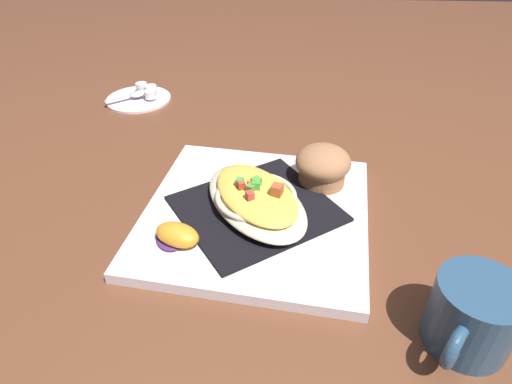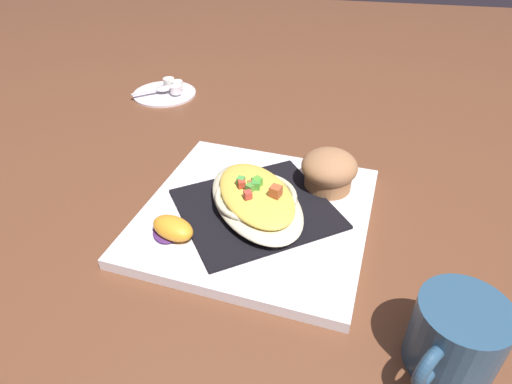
% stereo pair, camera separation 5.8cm
% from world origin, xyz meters
% --- Properties ---
extents(ground_plane, '(2.60, 2.60, 0.00)m').
position_xyz_m(ground_plane, '(0.00, 0.00, 0.00)').
color(ground_plane, brown).
extents(square_plate, '(0.33, 0.33, 0.02)m').
position_xyz_m(square_plate, '(0.00, 0.00, 0.01)').
color(square_plate, white).
rests_on(square_plate, ground_plane).
extents(folded_napkin, '(0.26, 0.26, 0.00)m').
position_xyz_m(folded_napkin, '(0.00, 0.00, 0.02)').
color(folded_napkin, black).
rests_on(folded_napkin, square_plate).
extents(gratin_dish, '(0.22, 0.19, 0.05)m').
position_xyz_m(gratin_dish, '(-0.00, -0.00, 0.04)').
color(gratin_dish, beige).
rests_on(gratin_dish, folded_napkin).
extents(muffin, '(0.08, 0.08, 0.06)m').
position_xyz_m(muffin, '(0.07, -0.09, 0.05)').
color(muffin, '#A46C43').
rests_on(muffin, square_plate).
extents(orange_garnish, '(0.06, 0.07, 0.03)m').
position_xyz_m(orange_garnish, '(-0.07, 0.09, 0.03)').
color(orange_garnish, '#4C2664').
rests_on(orange_garnish, square_plate).
extents(coffee_mug, '(0.10, 0.09, 0.08)m').
position_xyz_m(coffee_mug, '(-0.18, -0.22, 0.04)').
color(coffee_mug, '#2B4E6C').
rests_on(coffee_mug, ground_plane).
extents(creamer_saucer, '(0.13, 0.13, 0.01)m').
position_xyz_m(creamer_saucer, '(0.37, 0.27, 0.00)').
color(creamer_saucer, white).
rests_on(creamer_saucer, ground_plane).
extents(spoon, '(0.07, 0.08, 0.01)m').
position_xyz_m(spoon, '(0.37, 0.27, 0.01)').
color(spoon, silver).
rests_on(spoon, creamer_saucer).
extents(creamer_cup_0, '(0.02, 0.02, 0.02)m').
position_xyz_m(creamer_cup_0, '(0.36, 0.24, 0.02)').
color(creamer_cup_0, white).
rests_on(creamer_cup_0, creamer_saucer).
extents(creamer_cup_1, '(0.02, 0.02, 0.02)m').
position_xyz_m(creamer_cup_1, '(0.39, 0.25, 0.02)').
color(creamer_cup_1, white).
rests_on(creamer_cup_1, creamer_saucer).
extents(creamer_cup_2, '(0.02, 0.02, 0.02)m').
position_xyz_m(creamer_cup_2, '(0.40, 0.27, 0.02)').
color(creamer_cup_2, white).
rests_on(creamer_cup_2, creamer_saucer).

